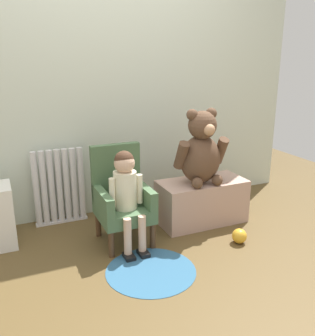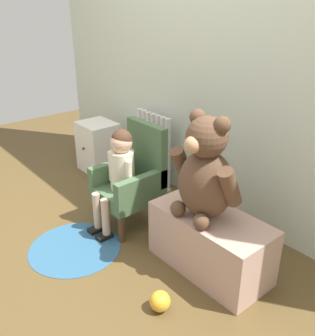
{
  "view_description": "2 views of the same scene",
  "coord_description": "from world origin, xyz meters",
  "px_view_note": "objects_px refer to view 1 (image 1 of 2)",
  "views": [
    {
      "loc": [
        -0.86,
        -2.05,
        1.4
      ],
      "look_at": [
        0.25,
        0.45,
        0.55
      ],
      "focal_mm": 40.0,
      "sensor_mm": 36.0,
      "label": 1
    },
    {
      "loc": [
        1.9,
        -0.93,
        1.53
      ],
      "look_at": [
        0.28,
        0.44,
        0.55
      ],
      "focal_mm": 40.0,
      "sensor_mm": 36.0,
      "label": 2
    }
  ],
  "objects_px": {
    "low_bench": "(202,201)",
    "large_teddy_bear": "(201,151)",
    "child_figure": "(126,186)",
    "toy_ball": "(239,236)",
    "floor_rug": "(151,271)",
    "radiator": "(59,187)",
    "child_armchair": "(122,198)"
  },
  "relations": [
    {
      "from": "low_bench",
      "to": "floor_rug",
      "type": "relative_size",
      "value": 1.21
    },
    {
      "from": "large_teddy_bear",
      "to": "toy_ball",
      "type": "height_order",
      "value": "large_teddy_bear"
    },
    {
      "from": "floor_rug",
      "to": "low_bench",
      "type": "bearing_deg",
      "value": 37.77
    },
    {
      "from": "child_figure",
      "to": "toy_ball",
      "type": "height_order",
      "value": "child_figure"
    },
    {
      "from": "floor_rug",
      "to": "large_teddy_bear",
      "type": "bearing_deg",
      "value": 37.82
    },
    {
      "from": "child_armchair",
      "to": "floor_rug",
      "type": "bearing_deg",
      "value": -87.38
    },
    {
      "from": "child_armchair",
      "to": "low_bench",
      "type": "height_order",
      "value": "child_armchair"
    },
    {
      "from": "radiator",
      "to": "floor_rug",
      "type": "distance_m",
      "value": 1.14
    },
    {
      "from": "toy_ball",
      "to": "low_bench",
      "type": "bearing_deg",
      "value": 99.03
    },
    {
      "from": "toy_ball",
      "to": "child_armchair",
      "type": "bearing_deg",
      "value": 151.9
    },
    {
      "from": "child_armchair",
      "to": "toy_ball",
      "type": "distance_m",
      "value": 0.95
    },
    {
      "from": "low_bench",
      "to": "child_armchair",
      "type": "bearing_deg",
      "value": -177.67
    },
    {
      "from": "child_armchair",
      "to": "child_figure",
      "type": "height_order",
      "value": "child_armchair"
    },
    {
      "from": "radiator",
      "to": "child_figure",
      "type": "height_order",
      "value": "child_figure"
    },
    {
      "from": "child_figure",
      "to": "low_bench",
      "type": "height_order",
      "value": "child_figure"
    },
    {
      "from": "low_bench",
      "to": "toy_ball",
      "type": "height_order",
      "value": "low_bench"
    },
    {
      "from": "radiator",
      "to": "low_bench",
      "type": "bearing_deg",
      "value": -22.96
    },
    {
      "from": "radiator",
      "to": "large_teddy_bear",
      "type": "bearing_deg",
      "value": -25.14
    },
    {
      "from": "radiator",
      "to": "low_bench",
      "type": "relative_size",
      "value": 0.88
    },
    {
      "from": "radiator",
      "to": "low_bench",
      "type": "height_order",
      "value": "radiator"
    },
    {
      "from": "low_bench",
      "to": "large_teddy_bear",
      "type": "xyz_separation_m",
      "value": [
        -0.04,
        -0.03,
        0.45
      ]
    },
    {
      "from": "child_figure",
      "to": "large_teddy_bear",
      "type": "distance_m",
      "value": 0.71
    },
    {
      "from": "low_bench",
      "to": "floor_rug",
      "type": "xyz_separation_m",
      "value": [
        -0.7,
        -0.54,
        -0.18
      ]
    },
    {
      "from": "radiator",
      "to": "toy_ball",
      "type": "height_order",
      "value": "radiator"
    },
    {
      "from": "low_bench",
      "to": "large_teddy_bear",
      "type": "height_order",
      "value": "large_teddy_bear"
    },
    {
      "from": "large_teddy_bear",
      "to": "floor_rug",
      "type": "height_order",
      "value": "large_teddy_bear"
    },
    {
      "from": "child_armchair",
      "to": "large_teddy_bear",
      "type": "bearing_deg",
      "value": -0.13
    },
    {
      "from": "floor_rug",
      "to": "toy_ball",
      "type": "bearing_deg",
      "value": 6.5
    },
    {
      "from": "child_figure",
      "to": "large_teddy_bear",
      "type": "bearing_deg",
      "value": 9.5
    },
    {
      "from": "low_bench",
      "to": "large_teddy_bear",
      "type": "bearing_deg",
      "value": -143.09
    },
    {
      "from": "radiator",
      "to": "toy_ball",
      "type": "relative_size",
      "value": 5.67
    },
    {
      "from": "large_teddy_bear",
      "to": "child_figure",
      "type": "bearing_deg",
      "value": -170.5
    }
  ]
}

